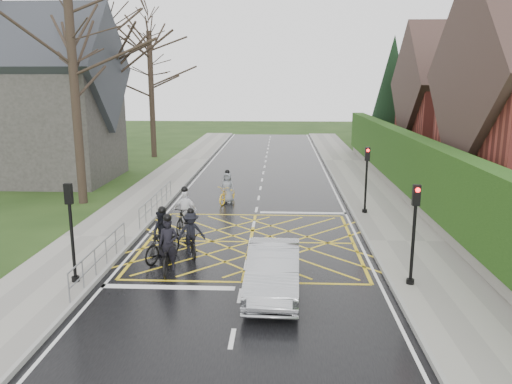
# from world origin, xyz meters

# --- Properties ---
(ground) EXTENTS (120.00, 120.00, 0.00)m
(ground) POSITION_xyz_m (0.00, 0.00, 0.00)
(ground) COLOR black
(ground) RESTS_ON ground
(road) EXTENTS (9.00, 80.00, 0.01)m
(road) POSITION_xyz_m (0.00, 0.00, 0.01)
(road) COLOR black
(road) RESTS_ON ground
(sidewalk_right) EXTENTS (3.00, 80.00, 0.15)m
(sidewalk_right) POSITION_xyz_m (6.00, 0.00, 0.07)
(sidewalk_right) COLOR gray
(sidewalk_right) RESTS_ON ground
(sidewalk_left) EXTENTS (3.00, 80.00, 0.15)m
(sidewalk_left) POSITION_xyz_m (-6.00, 0.00, 0.07)
(sidewalk_left) COLOR gray
(sidewalk_left) RESTS_ON ground
(stone_wall) EXTENTS (0.50, 38.00, 0.70)m
(stone_wall) POSITION_xyz_m (7.75, 6.00, 0.35)
(stone_wall) COLOR slate
(stone_wall) RESTS_ON ground
(hedge) EXTENTS (0.90, 38.00, 2.80)m
(hedge) POSITION_xyz_m (7.75, 6.00, 2.10)
(hedge) COLOR #183B10
(hedge) RESTS_ON stone_wall
(house_far) EXTENTS (9.80, 8.80, 10.30)m
(house_far) POSITION_xyz_m (14.75, 18.00, 4.36)
(house_far) COLOR maroon
(house_far) RESTS_ON ground
(conifer) EXTENTS (4.60, 4.60, 10.00)m
(conifer) POSITION_xyz_m (10.75, 26.00, 4.99)
(conifer) COLOR black
(conifer) RESTS_ON ground
(church) EXTENTS (8.80, 7.80, 11.00)m
(church) POSITION_xyz_m (-13.54, 12.00, 4.93)
(church) COLOR #2D2B28
(church) RESTS_ON ground
(tree_near) EXTENTS (9.24, 9.24, 11.44)m
(tree_near) POSITION_xyz_m (-9.00, 6.00, 7.91)
(tree_near) COLOR black
(tree_near) RESTS_ON ground
(tree_mid) EXTENTS (10.08, 10.08, 12.48)m
(tree_mid) POSITION_xyz_m (-10.00, 14.00, 8.63)
(tree_mid) COLOR black
(tree_mid) RESTS_ON ground
(tree_far) EXTENTS (8.40, 8.40, 10.40)m
(tree_far) POSITION_xyz_m (-9.30, 22.00, 7.19)
(tree_far) COLOR black
(tree_far) RESTS_ON ground
(railing_south) EXTENTS (0.05, 5.04, 1.03)m
(railing_south) POSITION_xyz_m (-4.65, -3.50, 0.78)
(railing_south) COLOR slate
(railing_south) RESTS_ON ground
(railing_north) EXTENTS (0.05, 6.04, 1.03)m
(railing_north) POSITION_xyz_m (-4.65, 4.00, 0.79)
(railing_north) COLOR slate
(railing_north) RESTS_ON ground
(traffic_light_ne) EXTENTS (0.24, 0.31, 3.21)m
(traffic_light_ne) POSITION_xyz_m (5.10, 4.20, 1.66)
(traffic_light_ne) COLOR black
(traffic_light_ne) RESTS_ON ground
(traffic_light_se) EXTENTS (0.24, 0.31, 3.21)m
(traffic_light_se) POSITION_xyz_m (5.10, -4.20, 1.66)
(traffic_light_se) COLOR black
(traffic_light_se) RESTS_ON ground
(traffic_light_sw) EXTENTS (0.24, 0.31, 3.21)m
(traffic_light_sw) POSITION_xyz_m (-5.10, -4.50, 1.66)
(traffic_light_sw) COLOR black
(traffic_light_sw) RESTS_ON ground
(cyclist_rear) EXTENTS (0.89, 2.04, 1.93)m
(cyclist_rear) POSITION_xyz_m (-2.53, -3.10, 0.63)
(cyclist_rear) COLOR black
(cyclist_rear) RESTS_ON ground
(cyclist_back) EXTENTS (1.31, 1.98, 1.94)m
(cyclist_back) POSITION_xyz_m (-2.93, -2.14, 0.73)
(cyclist_back) COLOR black
(cyclist_back) RESTS_ON ground
(cyclist_mid) EXTENTS (1.21, 1.87, 1.72)m
(cyclist_mid) POSITION_xyz_m (-2.06, -1.48, 0.63)
(cyclist_mid) COLOR black
(cyclist_mid) RESTS_ON ground
(cyclist_front) EXTENTS (1.10, 2.00, 1.94)m
(cyclist_front) POSITION_xyz_m (-2.78, 1.19, 0.71)
(cyclist_front) COLOR black
(cyclist_front) RESTS_ON ground
(cyclist_lead) EXTENTS (1.16, 1.88, 1.73)m
(cyclist_lead) POSITION_xyz_m (-1.56, 6.36, 0.60)
(cyclist_lead) COLOR gold
(cyclist_lead) RESTS_ON ground
(car) EXTENTS (1.63, 4.36, 1.42)m
(car) POSITION_xyz_m (0.96, -4.72, 0.71)
(car) COLOR #A3A5AA
(car) RESTS_ON ground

